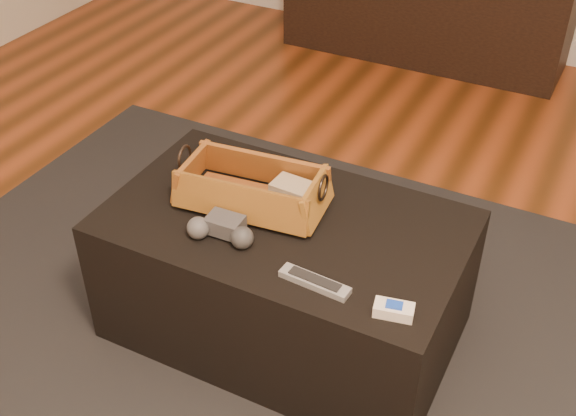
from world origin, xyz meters
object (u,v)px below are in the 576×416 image
at_px(wicker_basket, 252,190).
at_px(silver_remote, 315,282).
at_px(ottoman, 285,276).
at_px(tv_remote, 244,198).
at_px(cream_gadget, 394,310).
at_px(media_cabinet, 427,2).
at_px(game_controller, 222,230).

height_order(wicker_basket, silver_remote, wicker_basket).
relative_size(ottoman, tv_remote, 4.53).
relative_size(silver_remote, cream_gadget, 1.86).
bearing_deg(wicker_basket, ottoman, -11.32).
distance_m(media_cabinet, silver_remote, 2.40).
bearing_deg(cream_gadget, ottoman, 152.03).
distance_m(ottoman, wicker_basket, 0.28).
bearing_deg(media_cabinet, wicker_basket, -85.60).
height_order(tv_remote, game_controller, game_controller).
height_order(media_cabinet, cream_gadget, media_cabinet).
distance_m(tv_remote, game_controller, 0.16).
bearing_deg(silver_remote, tv_remote, 147.17).
height_order(ottoman, silver_remote, silver_remote).
distance_m(ottoman, tv_remote, 0.27).
xyz_separation_m(ottoman, game_controller, (-0.11, -0.15, 0.24)).
distance_m(game_controller, cream_gadget, 0.51).
distance_m(ottoman, game_controller, 0.30).
relative_size(game_controller, silver_remote, 1.03).
bearing_deg(cream_gadget, media_cabinet, 105.98).
xyz_separation_m(media_cabinet, cream_gadget, (0.67, -2.35, 0.16)).
xyz_separation_m(media_cabinet, wicker_basket, (0.16, -2.12, 0.20)).
bearing_deg(ottoman, game_controller, -126.35).
bearing_deg(ottoman, silver_remote, -47.17).
bearing_deg(cream_gadget, tv_remote, 157.87).
bearing_deg(wicker_basket, cream_gadget, -24.56).
bearing_deg(wicker_basket, media_cabinet, 94.40).
bearing_deg(ottoman, cream_gadget, -27.97).
relative_size(ottoman, wicker_basket, 2.27).
distance_m(media_cabinet, ottoman, 2.16).
xyz_separation_m(game_controller, cream_gadget, (0.51, -0.06, -0.02)).
bearing_deg(ottoman, media_cabinet, 97.38).
bearing_deg(media_cabinet, tv_remote, -86.15).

